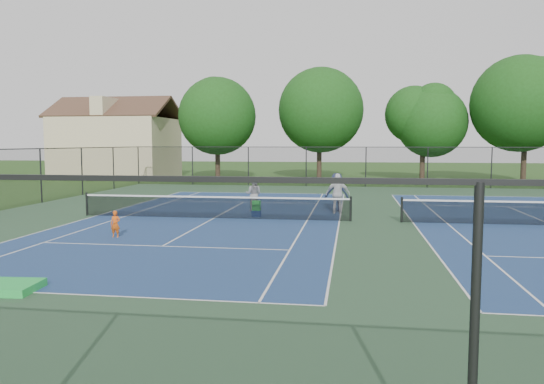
# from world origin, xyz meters

# --- Properties ---
(ground) EXTENTS (140.00, 140.00, 0.00)m
(ground) POSITION_xyz_m (0.00, 0.00, 0.00)
(ground) COLOR #234716
(ground) RESTS_ON ground
(court_pad) EXTENTS (36.00, 36.00, 0.01)m
(court_pad) POSITION_xyz_m (0.00, 0.00, 0.00)
(court_pad) COLOR #2B4D35
(court_pad) RESTS_ON ground
(tennis_court_left) EXTENTS (12.00, 23.83, 1.07)m
(tennis_court_left) POSITION_xyz_m (-7.00, 0.00, 0.10)
(tennis_court_left) COLOR navy
(tennis_court_left) RESTS_ON ground
(perimeter_fence) EXTENTS (36.08, 36.08, 3.02)m
(perimeter_fence) POSITION_xyz_m (0.00, 0.00, 1.60)
(perimeter_fence) COLOR black
(perimeter_fence) RESTS_ON ground
(tree_back_a) EXTENTS (6.80, 6.80, 9.15)m
(tree_back_a) POSITION_xyz_m (-13.00, 24.00, 6.04)
(tree_back_a) COLOR #2D2116
(tree_back_a) RESTS_ON ground
(tree_back_b) EXTENTS (7.60, 7.60, 10.03)m
(tree_back_b) POSITION_xyz_m (-4.00, 26.00, 6.60)
(tree_back_b) COLOR #2D2116
(tree_back_b) RESTS_ON ground
(tree_back_c) EXTENTS (6.00, 6.00, 8.40)m
(tree_back_c) POSITION_xyz_m (5.00, 25.00, 5.48)
(tree_back_c) COLOR #2D2116
(tree_back_c) RESTS_ON ground
(tree_back_d) EXTENTS (7.80, 7.80, 10.37)m
(tree_back_d) POSITION_xyz_m (13.00, 24.00, 6.82)
(tree_back_d) COLOR #2D2116
(tree_back_d) RESTS_ON ground
(clapboard_house) EXTENTS (10.80, 8.10, 7.65)m
(clapboard_house) POSITION_xyz_m (-23.00, 25.00, 3.09)
(clapboard_house) COLOR tan
(clapboard_house) RESTS_ON ground
(child_player) EXTENTS (0.36, 0.24, 0.94)m
(child_player) POSITION_xyz_m (-9.21, -5.06, 0.47)
(child_player) COLOR #F25A10
(child_player) RESTS_ON ground
(instructor) EXTENTS (0.85, 0.68, 1.67)m
(instructor) POSITION_xyz_m (-5.73, 2.74, 0.84)
(instructor) COLOR gray
(instructor) RESTS_ON ground
(bystander_a) EXTENTS (1.13, 0.51, 1.89)m
(bystander_a) POSITION_xyz_m (-1.66, 2.40, 0.94)
(bystander_a) COLOR silver
(bystander_a) RESTS_ON ground
(bystander_b) EXTENTS (1.28, 0.85, 1.85)m
(bystander_b) POSITION_xyz_m (-1.74, 3.32, 0.92)
(bystander_b) COLOR #1B223C
(bystander_b) RESTS_ON ground
(ball_crate) EXTENTS (0.42, 0.34, 0.28)m
(ball_crate) POSITION_xyz_m (-5.25, 0.87, 0.14)
(ball_crate) COLOR navy
(ball_crate) RESTS_ON ground
(ball_hopper) EXTENTS (0.36, 0.30, 0.44)m
(ball_hopper) POSITION_xyz_m (-5.25, 0.87, 0.50)
(ball_hopper) COLOR green
(ball_hopper) RESTS_ON ball_crate
(green_tarp) EXTENTS (1.45, 1.18, 0.18)m
(green_tarp) POSITION_xyz_m (-8.64, -11.85, 0.10)
(green_tarp) COLOR green
(green_tarp) RESTS_ON ground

